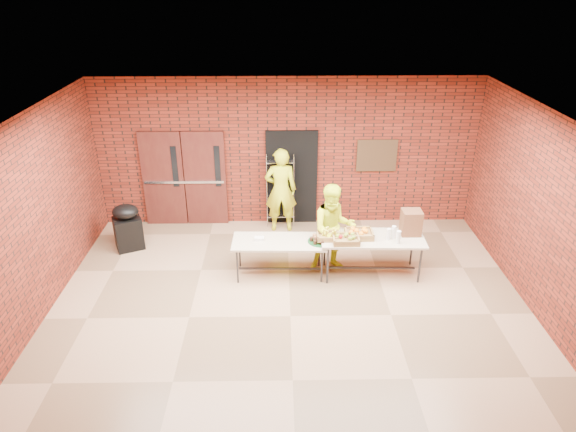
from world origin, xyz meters
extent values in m
cube|color=brown|center=(0.00, 0.00, -0.02)|extent=(8.00, 7.00, 0.04)
cube|color=silver|center=(0.00, 0.00, 3.22)|extent=(8.00, 7.00, 0.04)
cube|color=maroon|center=(0.00, 3.52, 1.60)|extent=(8.00, 0.04, 3.20)
cube|color=maroon|center=(0.00, -3.52, 1.60)|extent=(8.00, 0.04, 3.20)
cube|color=maroon|center=(-4.02, 0.00, 1.60)|extent=(0.04, 7.00, 3.20)
cube|color=maroon|center=(4.02, 0.00, 1.60)|extent=(0.04, 7.00, 3.20)
cube|color=#4A1E15|center=(-2.65, 3.44, 1.05)|extent=(0.88, 0.08, 2.10)
cube|color=#4A1E15|center=(-1.75, 3.44, 1.05)|extent=(0.88, 0.08, 2.10)
cube|color=black|center=(-2.37, 3.39, 1.35)|extent=(0.12, 0.02, 0.90)
cube|color=black|center=(-1.47, 3.39, 1.35)|extent=(0.12, 0.02, 0.90)
cube|color=#B2B3B9|center=(-2.20, 3.38, 1.00)|extent=(1.70, 0.04, 0.05)
cube|color=black|center=(0.10, 3.46, 1.05)|extent=(1.10, 0.06, 2.10)
cube|color=#3B2717|center=(1.90, 3.45, 1.55)|extent=(0.85, 0.04, 0.70)
cube|color=tan|center=(-0.17, 1.29, 0.68)|extent=(1.71, 0.75, 0.04)
cube|color=#2F3035|center=(-0.17, 1.29, 0.11)|extent=(1.51, 0.07, 0.03)
cylinder|color=#2F3035|center=(-0.93, 1.57, 0.33)|extent=(0.03, 0.03, 0.66)
cylinder|color=#2F3035|center=(0.58, 1.57, 0.33)|extent=(0.03, 0.03, 0.66)
cylinder|color=#2F3035|center=(-0.93, 1.01, 0.33)|extent=(0.03, 0.03, 0.66)
cylinder|color=#2F3035|center=(0.58, 1.01, 0.33)|extent=(0.03, 0.03, 0.66)
cube|color=tan|center=(1.51, 1.28, 0.74)|extent=(1.88, 0.83, 0.04)
cube|color=#2F3035|center=(1.51, 1.28, 0.12)|extent=(1.65, 0.09, 0.03)
cylinder|color=#2F3035|center=(0.68, 1.58, 0.36)|extent=(0.04, 0.04, 0.72)
cylinder|color=#2F3035|center=(2.33, 1.58, 0.36)|extent=(0.04, 0.04, 0.72)
cylinder|color=#2F3035|center=(0.68, 0.97, 0.36)|extent=(0.04, 0.04, 0.72)
cylinder|color=#2F3035|center=(2.33, 0.97, 0.36)|extent=(0.04, 0.04, 0.72)
cube|color=olive|center=(0.70, 1.24, 0.79)|extent=(0.40, 0.31, 0.06)
cube|color=olive|center=(1.26, 1.30, 0.80)|extent=(0.49, 0.38, 0.08)
cube|color=olive|center=(1.00, 1.10, 0.80)|extent=(0.46, 0.36, 0.07)
cylinder|color=#12431D|center=(0.56, 1.25, 0.71)|extent=(0.44, 0.44, 0.02)
cube|color=white|center=(-0.54, 1.33, 0.73)|extent=(0.17, 0.11, 0.06)
cube|color=brown|center=(2.21, 1.41, 0.99)|extent=(0.35, 0.31, 0.46)
cylinder|color=white|center=(1.77, 1.19, 0.87)|extent=(0.07, 0.07, 0.22)
cylinder|color=white|center=(1.91, 1.05, 0.88)|extent=(0.08, 0.08, 0.24)
cylinder|color=white|center=(1.87, 1.24, 0.88)|extent=(0.08, 0.08, 0.24)
cube|color=black|center=(-3.20, 2.34, 0.33)|extent=(0.65, 0.61, 0.67)
ellipsoid|color=black|center=(-3.20, 2.34, 0.81)|extent=(0.65, 0.61, 0.29)
imported|color=#D9EB1A|center=(-0.14, 3.10, 0.92)|extent=(0.69, 0.47, 1.84)
imported|color=#D9EB1A|center=(0.81, 1.47, 0.85)|extent=(0.89, 0.73, 1.69)
camera|label=1|loc=(-0.16, -6.82, 5.15)|focal=32.00mm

